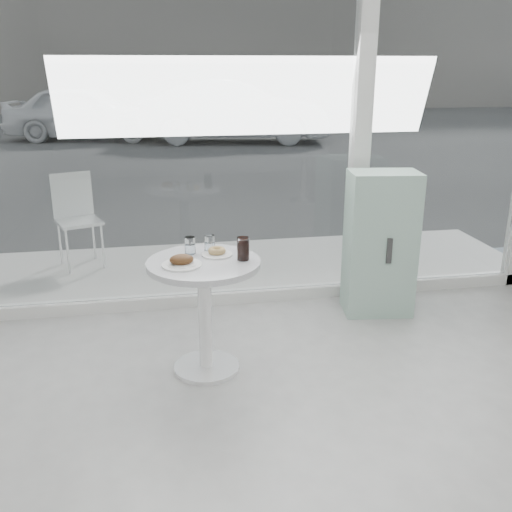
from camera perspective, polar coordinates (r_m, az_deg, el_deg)
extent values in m
cube|color=white|center=(4.93, -0.39, -3.92)|extent=(5.00, 0.12, 0.10)
cube|color=white|center=(4.81, 10.48, 13.06)|extent=(0.14, 0.14, 3.00)
cube|color=white|center=(4.52, -10.35, 11.45)|extent=(3.21, 0.02, 2.60)
cube|color=white|center=(5.14, 18.70, 11.63)|extent=(1.41, 0.02, 2.60)
cylinder|color=white|center=(3.91, -4.94, -10.99)|extent=(0.44, 0.44, 0.03)
cylinder|color=white|center=(3.75, -5.09, -6.26)|extent=(0.09, 0.09, 0.70)
cylinder|color=silver|center=(3.60, -5.27, -0.78)|extent=(0.72, 0.72, 0.04)
cube|color=beige|center=(5.68, -1.77, -1.10)|extent=(5.60, 1.60, 0.05)
cube|color=#313131|center=(17.61, -7.80, 12.14)|extent=(40.00, 24.00, 0.00)
cube|color=gray|center=(26.58, -9.24, 22.87)|extent=(40.00, 2.00, 8.00)
cube|color=#8CB3A0|center=(4.66, 12.30, 1.21)|extent=(0.58, 0.42, 1.16)
cube|color=#333333|center=(4.50, 13.19, 0.50)|extent=(0.04, 0.03, 0.20)
cylinder|color=white|center=(5.65, -18.30, 0.44)|extent=(0.02, 0.02, 0.44)
cylinder|color=white|center=(5.72, -15.07, 0.96)|extent=(0.02, 0.02, 0.44)
cylinder|color=white|center=(5.96, -18.99, 1.30)|extent=(0.02, 0.02, 0.44)
cylinder|color=white|center=(6.03, -15.92, 1.78)|extent=(0.02, 0.02, 0.44)
cube|color=white|center=(5.77, -17.28, 3.30)|extent=(0.50, 0.50, 0.03)
cube|color=white|center=(5.90, -17.92, 5.89)|extent=(0.37, 0.15, 0.44)
imported|color=white|center=(16.32, -16.58, 13.58)|extent=(4.43, 2.42, 1.43)
imported|color=#A3A5AA|center=(15.16, -2.12, 14.24)|extent=(4.97, 2.48, 1.56)
cylinder|color=white|center=(3.52, -7.43, -0.87)|extent=(0.25, 0.25, 0.01)
cube|color=white|center=(3.51, -7.10, -0.76)|extent=(0.12, 0.11, 0.00)
ellipsoid|color=#3A1E10|center=(3.51, -7.46, -0.35)|extent=(0.15, 0.12, 0.06)
ellipsoid|color=#3A1E10|center=(3.53, -6.90, -0.29)|extent=(0.08, 0.07, 0.04)
cylinder|color=white|center=(3.69, -3.92, 0.15)|extent=(0.20, 0.20, 0.01)
torus|color=#A3844A|center=(3.68, -3.93, 0.54)|extent=(0.12, 0.12, 0.04)
cylinder|color=white|center=(3.72, -6.61, 1.06)|extent=(0.07, 0.07, 0.11)
cylinder|color=white|center=(3.73, -6.60, 0.71)|extent=(0.06, 0.06, 0.06)
cylinder|color=white|center=(3.75, -4.65, 1.25)|extent=(0.07, 0.07, 0.11)
cylinder|color=white|center=(3.76, -4.65, 0.91)|extent=(0.06, 0.06, 0.06)
cylinder|color=white|center=(3.58, -1.30, 0.73)|extent=(0.08, 0.08, 0.15)
cylinder|color=black|center=(3.58, -1.30, 0.63)|extent=(0.07, 0.07, 0.13)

